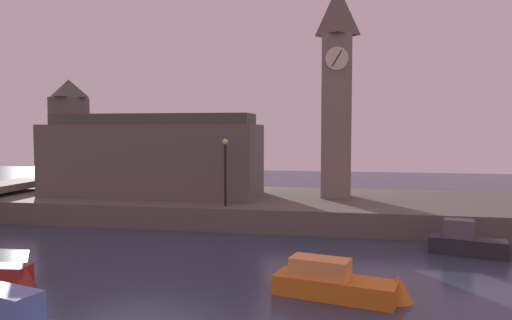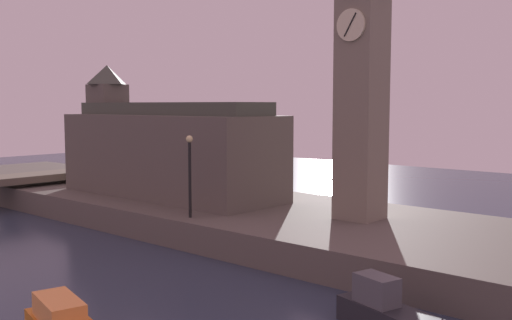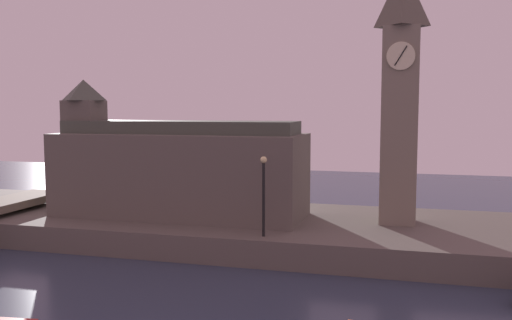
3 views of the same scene
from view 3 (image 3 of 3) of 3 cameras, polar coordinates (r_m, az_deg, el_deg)
The scene contains 4 objects.
far_embankment at distance 34.92m, azimuth 4.31°, elevation -7.26°, with size 70.00×12.00×1.50m, color #5B544C.
clock_tower at distance 34.13m, azimuth 14.46°, elevation 6.76°, with size 2.29×2.34×15.05m.
parliament_hall at distance 36.15m, azimuth -8.51°, elevation -0.87°, with size 15.88×5.70×8.70m.
streetlamp at distance 29.78m, azimuth 0.77°, elevation -2.79°, with size 0.36×0.36×4.30m.
Camera 3 is at (6.55, -13.44, 8.38)m, focal length 39.35 mm.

